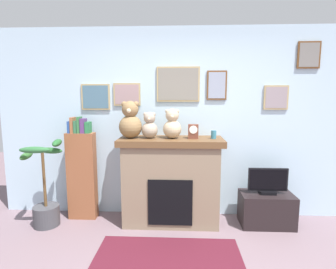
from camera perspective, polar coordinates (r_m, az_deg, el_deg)
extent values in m
cube|color=silver|center=(3.80, 3.24, 2.36)|extent=(5.20, 0.12, 2.60)
cube|color=tan|center=(3.71, 2.16, 10.55)|extent=(0.58, 0.02, 0.47)
cube|color=gray|center=(3.70, 2.16, 10.56)|extent=(0.54, 0.00, 0.43)
cube|color=brown|center=(4.09, 27.58, 14.65)|extent=(0.29, 0.02, 0.35)
cube|color=slate|center=(4.08, 27.65, 14.67)|extent=(0.25, 0.00, 0.31)
cube|color=tan|center=(3.92, 21.83, 7.25)|extent=(0.32, 0.02, 0.32)
cube|color=gray|center=(3.91, 21.88, 7.25)|extent=(0.28, 0.00, 0.28)
cube|color=tan|center=(3.89, -15.01, 7.66)|extent=(0.39, 0.02, 0.35)
cube|color=slate|center=(3.88, -15.06, 7.66)|extent=(0.35, 0.00, 0.31)
cube|color=tan|center=(3.78, -8.65, 8.36)|extent=(0.37, 0.02, 0.31)
cube|color=gray|center=(3.77, -8.68, 8.36)|extent=(0.33, 0.00, 0.27)
cube|color=brown|center=(3.74, 10.25, 10.17)|extent=(0.26, 0.02, 0.39)
cube|color=#8E98AE|center=(3.73, 10.27, 10.18)|extent=(0.22, 0.00, 0.35)
cube|color=#836F59|center=(3.64, 0.63, -10.28)|extent=(1.23, 0.53, 1.06)
cube|color=brown|center=(3.51, 0.65, -1.41)|extent=(1.35, 0.59, 0.08)
cube|color=black|center=(3.45, 0.46, -14.18)|extent=(0.55, 0.02, 0.58)
cube|color=brown|center=(3.92, -17.68, -8.33)|extent=(0.38, 0.16, 1.19)
cube|color=#274A94|center=(3.84, -19.97, 1.51)|extent=(0.03, 0.13, 0.16)
cube|color=#9B5D3A|center=(3.82, -19.41, 1.89)|extent=(0.04, 0.13, 0.21)
cube|color=#316944|center=(3.81, -18.75, 1.55)|extent=(0.04, 0.13, 0.16)
cube|color=#33713E|center=(3.79, -18.16, 1.95)|extent=(0.04, 0.13, 0.22)
cube|color=#59336D|center=(3.77, -17.40, 1.77)|extent=(0.06, 0.13, 0.19)
cube|color=#297342|center=(3.75, -16.48, 1.45)|extent=(0.06, 0.13, 0.15)
cylinder|color=#3F3F44|center=(4.01, -24.25, -15.33)|extent=(0.33, 0.33, 0.26)
cylinder|color=brown|center=(3.85, -24.67, -8.63)|extent=(0.04, 0.04, 0.71)
ellipsoid|color=#245D29|center=(3.71, -22.35, -1.63)|extent=(0.19, 0.37, 0.08)
ellipsoid|color=#285E2B|center=(3.88, -23.60, -3.11)|extent=(0.37, 0.17, 0.08)
ellipsoid|color=#31622A|center=(3.83, -27.70, -3.98)|extent=(0.17, 0.37, 0.08)
ellipsoid|color=#2C6234|center=(3.57, -26.35, -2.93)|extent=(0.37, 0.12, 0.08)
cube|color=black|center=(3.89, 20.02, -14.58)|extent=(0.67, 0.40, 0.42)
cube|color=black|center=(3.80, 20.19, -11.34)|extent=(0.20, 0.14, 0.04)
cube|color=black|center=(3.75, 20.32, -8.89)|extent=(0.50, 0.03, 0.30)
cube|color=black|center=(3.74, 20.39, -8.96)|extent=(0.46, 0.00, 0.26)
cube|color=#4C1622|center=(3.02, -0.11, -25.55)|extent=(1.55, 1.01, 0.01)
cylinder|color=teal|center=(3.50, 9.59, 0.00)|extent=(0.07, 0.07, 0.11)
cube|color=brown|center=(3.47, 5.33, 0.65)|extent=(0.13, 0.09, 0.18)
cylinder|color=white|center=(3.42, 5.38, 1.03)|extent=(0.10, 0.01, 0.10)
sphere|color=olive|center=(3.52, -7.91, 1.65)|extent=(0.30, 0.30, 0.30)
sphere|color=olive|center=(3.50, -7.98, 5.29)|extent=(0.21, 0.21, 0.21)
sphere|color=olive|center=(3.51, -9.21, 6.32)|extent=(0.07, 0.07, 0.07)
sphere|color=olive|center=(3.49, -6.79, 6.35)|extent=(0.07, 0.07, 0.07)
sphere|color=beige|center=(3.42, -8.25, 5.04)|extent=(0.06, 0.06, 0.06)
sphere|color=tan|center=(3.49, -3.90, 0.93)|extent=(0.21, 0.21, 0.21)
sphere|color=tan|center=(3.47, -3.92, 3.52)|extent=(0.15, 0.15, 0.15)
sphere|color=tan|center=(3.47, -4.80, 4.26)|extent=(0.05, 0.05, 0.05)
sphere|color=tan|center=(3.46, -3.06, 4.27)|extent=(0.05, 0.05, 0.05)
sphere|color=beige|center=(3.41, -4.04, 3.31)|extent=(0.05, 0.05, 0.05)
sphere|color=tan|center=(3.46, 0.89, 1.12)|extent=(0.24, 0.24, 0.24)
sphere|color=tan|center=(3.45, 0.89, 4.05)|extent=(0.17, 0.17, 0.17)
sphere|color=tan|center=(3.45, -0.10, 4.90)|extent=(0.06, 0.06, 0.06)
sphere|color=tan|center=(3.44, 1.89, 4.89)|extent=(0.06, 0.06, 0.06)
sphere|color=beige|center=(3.38, 0.86, 3.82)|extent=(0.05, 0.05, 0.05)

